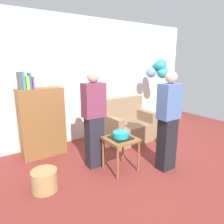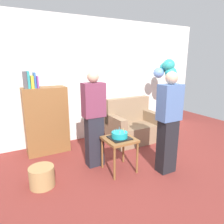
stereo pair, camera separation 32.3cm
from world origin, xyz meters
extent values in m
plane|color=maroon|center=(0.00, 0.00, 0.00)|extent=(8.00, 8.00, 0.00)
cube|color=silver|center=(0.00, 2.05, 1.35)|extent=(6.00, 0.10, 2.70)
cube|color=#8C7054|center=(0.67, 1.27, 0.20)|extent=(1.10, 0.70, 0.40)
cube|color=#8C7054|center=(0.67, 1.54, 0.68)|extent=(1.10, 0.16, 0.56)
cube|color=#8C7054|center=(0.20, 1.27, 0.52)|extent=(0.16, 0.70, 0.24)
cube|color=#8C7054|center=(1.14, 1.27, 0.52)|extent=(0.16, 0.70, 0.24)
cube|color=brown|center=(-1.15, 1.64, 0.65)|extent=(0.80, 0.36, 1.30)
cube|color=#4C4C51|center=(-1.46, 1.64, 1.45)|extent=(0.05, 0.22, 0.30)
cube|color=teal|center=(-1.40, 1.64, 1.45)|extent=(0.04, 0.19, 0.30)
cube|color=gold|center=(-1.35, 1.64, 1.41)|extent=(0.05, 0.24, 0.22)
cube|color=#3366B7|center=(-1.30, 1.64, 1.44)|extent=(0.03, 0.19, 0.28)
cube|color=#7F3D93|center=(-1.26, 1.64, 1.41)|extent=(0.03, 0.24, 0.22)
cube|color=brown|center=(-0.27, 0.33, 0.55)|extent=(0.48, 0.48, 0.04)
cylinder|color=brown|center=(-0.48, 0.12, 0.26)|extent=(0.04, 0.04, 0.53)
cylinder|color=brown|center=(-0.06, 0.12, 0.26)|extent=(0.04, 0.04, 0.53)
cylinder|color=brown|center=(-0.48, 0.54, 0.26)|extent=(0.04, 0.04, 0.53)
cylinder|color=brown|center=(-0.06, 0.54, 0.26)|extent=(0.04, 0.04, 0.53)
cube|color=black|center=(-0.27, 0.33, 0.58)|extent=(0.32, 0.32, 0.02)
cylinder|color=teal|center=(-0.27, 0.33, 0.63)|extent=(0.26, 0.26, 0.09)
cylinder|color=#F2CC4C|center=(-0.19, 0.33, 0.70)|extent=(0.01, 0.01, 0.06)
cylinder|color=#66B2E5|center=(-0.23, 0.41, 0.70)|extent=(0.01, 0.01, 0.06)
cylinder|color=#66B2E5|center=(-0.30, 0.39, 0.70)|extent=(0.01, 0.01, 0.05)
cylinder|color=#66B2E5|center=(-0.36, 0.34, 0.70)|extent=(0.01, 0.01, 0.06)
cylinder|color=#EA668C|center=(-0.31, 0.25, 0.70)|extent=(0.01, 0.01, 0.05)
cylinder|color=#EA668C|center=(-0.23, 0.25, 0.70)|extent=(0.01, 0.01, 0.05)
cube|color=#23232D|center=(-0.55, 0.70, 0.44)|extent=(0.28, 0.20, 0.88)
cube|color=#75334C|center=(-0.55, 0.70, 1.16)|extent=(0.36, 0.22, 0.56)
sphere|color=#D1A889|center=(-0.55, 0.70, 1.53)|extent=(0.19, 0.19, 0.19)
cube|color=black|center=(0.39, -0.06, 0.44)|extent=(0.28, 0.20, 0.88)
cube|color=#4C6BA3|center=(0.39, -0.06, 1.16)|extent=(0.36, 0.22, 0.56)
sphere|color=#D1A889|center=(0.39, -0.06, 1.53)|extent=(0.19, 0.19, 0.19)
cylinder|color=#A88451|center=(-1.48, 0.49, 0.15)|extent=(0.36, 0.36, 0.30)
ellipsoid|color=#473328|center=(1.23, 0.74, 0.10)|extent=(0.28, 0.14, 0.20)
cylinder|color=silver|center=(1.60, 1.42, 0.76)|extent=(0.00, 0.00, 1.52)
sphere|color=#2DADA8|center=(1.72, 1.32, 1.50)|extent=(0.28, 0.28, 0.28)
sphere|color=#668ED6|center=(1.49, 1.48, 1.50)|extent=(0.25, 0.25, 0.25)
sphere|color=#2DADA8|center=(1.70, 1.51, 1.63)|extent=(0.24, 0.24, 0.24)
sphere|color=#2DADA8|center=(1.67, 1.34, 1.69)|extent=(0.27, 0.27, 0.27)
camera|label=1|loc=(-2.14, -2.15, 1.78)|focal=32.78mm
camera|label=2|loc=(-1.86, -2.32, 1.78)|focal=32.78mm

